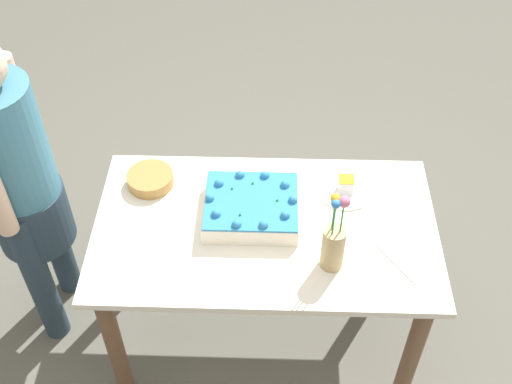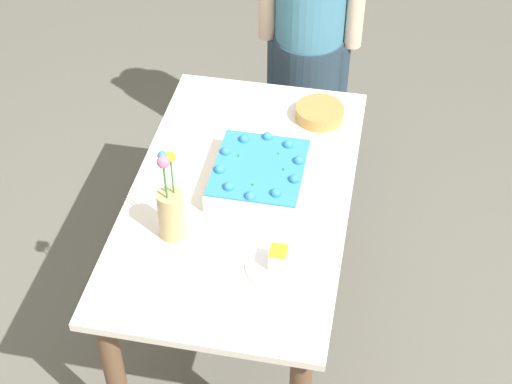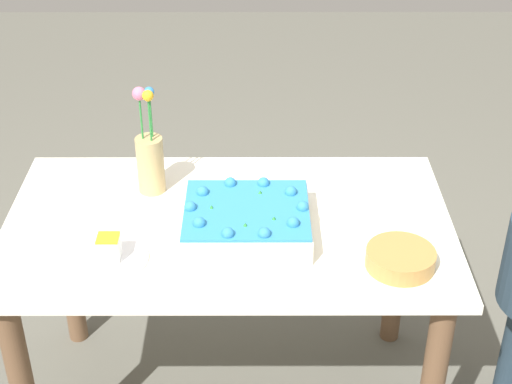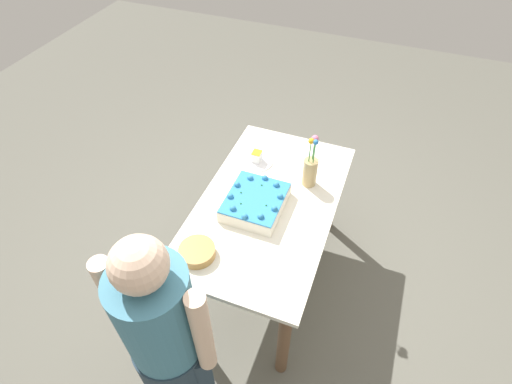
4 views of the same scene
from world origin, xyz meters
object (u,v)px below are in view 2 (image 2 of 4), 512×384
serving_plate_with_slice (278,263)px  fruit_bowl (320,113)px  cake_knife (155,290)px  flower_vase (171,209)px  person_standing (310,26)px  sheet_cake (259,175)px

serving_plate_with_slice → fruit_bowl: serving_plate_with_slice is taller
cake_knife → flower_vase: flower_vase is taller
person_standing → fruit_bowl: bearing=12.9°
fruit_bowl → person_standing: size_ratio=0.13×
flower_vase → cake_knife: bearing=2.0°
serving_plate_with_slice → flower_vase: (-0.08, -0.37, 0.10)m
cake_knife → person_standing: person_standing is taller
fruit_bowl → person_standing: bearing=-167.1°
sheet_cake → fruit_bowl: sheet_cake is taller
sheet_cake → person_standing: size_ratio=0.25×
sheet_cake → flower_vase: size_ratio=1.03×
serving_plate_with_slice → fruit_bowl: size_ratio=1.11×
cake_knife → flower_vase: 0.27m
flower_vase → sheet_cake: bearing=141.9°
sheet_cake → cake_knife: 0.59m
serving_plate_with_slice → cake_knife: (0.17, -0.36, -0.02)m
flower_vase → person_standing: bearing=166.7°
cake_knife → fruit_bowl: fruit_bowl is taller
serving_plate_with_slice → person_standing: 1.29m
person_standing → flower_vase: bearing=-13.3°
serving_plate_with_slice → person_standing: size_ratio=0.14×
fruit_bowl → serving_plate_with_slice: bearing=-2.0°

